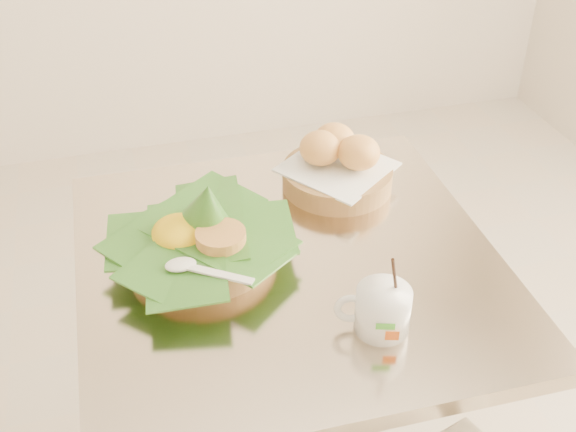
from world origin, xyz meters
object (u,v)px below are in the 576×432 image
object	(u,v)px
cafe_table	(289,351)
coffee_mug	(381,309)
bread_basket	(337,165)
rice_basket	(201,235)

from	to	relation	value
cafe_table	coffee_mug	distance (m)	0.34
cafe_table	bread_basket	size ratio (longest dim) A/B	2.98
cafe_table	bread_basket	bearing A→B (deg)	52.55
bread_basket	rice_basket	bearing A→B (deg)	-153.02
rice_basket	bread_basket	distance (m)	0.33
rice_basket	bread_basket	bearing A→B (deg)	26.98
cafe_table	rice_basket	world-z (taller)	rice_basket
cafe_table	bread_basket	world-z (taller)	bread_basket
cafe_table	bread_basket	xyz separation A→B (m)	(0.15, 0.20, 0.26)
bread_basket	coffee_mug	size ratio (longest dim) A/B	1.77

